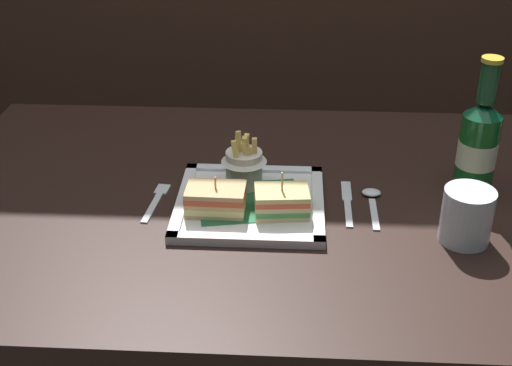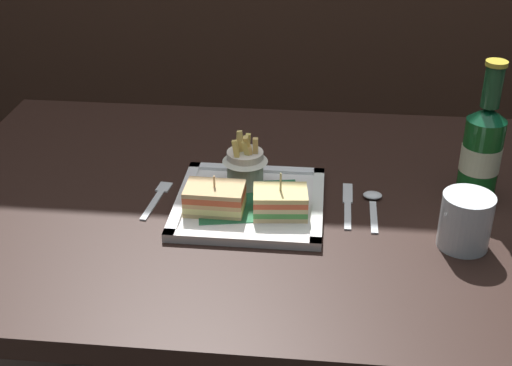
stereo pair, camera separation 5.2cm
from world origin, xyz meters
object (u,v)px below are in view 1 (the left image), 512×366
object	(u,v)px
square_plate	(250,203)
knife	(347,201)
fork	(156,200)
dining_table	(262,249)
sandwich_half_right	(282,202)
spoon	(372,198)
beer_bottle	(478,144)
water_glass	(466,218)
sandwich_half_left	(216,199)
fries_cup	(244,162)

from	to	relation	value
square_plate	knife	size ratio (longest dim) A/B	1.63
fork	square_plate	bearing A→B (deg)	-3.50
dining_table	square_plate	xyz separation A→B (m)	(-0.02, -0.03, 0.12)
dining_table	knife	size ratio (longest dim) A/B	7.73
square_plate	sandwich_half_right	distance (m)	0.07
knife	spoon	distance (m)	0.05
beer_bottle	knife	xyz separation A→B (m)	(-0.23, -0.05, -0.10)
water_glass	spoon	bearing A→B (deg)	139.11
beer_bottle	fork	world-z (taller)	beer_bottle
water_glass	square_plate	bearing A→B (deg)	166.33
sandwich_half_left	water_glass	xyz separation A→B (m)	(0.42, -0.05, 0.01)
square_plate	sandwich_half_left	xyz separation A→B (m)	(-0.06, -0.04, 0.03)
sandwich_half_right	water_glass	world-z (taller)	water_glass
dining_table	beer_bottle	size ratio (longest dim) A/B	4.78
dining_table	spoon	distance (m)	0.24
water_glass	knife	size ratio (longest dim) A/B	0.58
square_plate	water_glass	world-z (taller)	water_glass
beer_bottle	water_glass	bearing A→B (deg)	-105.83
square_plate	sandwich_half_right	size ratio (longest dim) A/B	2.66
dining_table	water_glass	xyz separation A→B (m)	(0.34, -0.12, 0.16)
square_plate	sandwich_half_right	world-z (taller)	sandwich_half_right
sandwich_half_right	knife	xyz separation A→B (m)	(0.12, 0.06, -0.03)
dining_table	fries_cup	distance (m)	0.18
dining_table	water_glass	size ratio (longest dim) A/B	13.34
water_glass	fork	xyz separation A→B (m)	(-0.54, 0.10, -0.04)
dining_table	beer_bottle	bearing A→B (deg)	6.86
fries_cup	water_glass	xyz separation A→B (m)	(0.38, -0.15, -0.02)
dining_table	fries_cup	bearing A→B (deg)	141.57
water_glass	knife	bearing A→B (deg)	148.47
fries_cup	knife	size ratio (longest dim) A/B	0.69
sandwich_half_left	fork	world-z (taller)	sandwich_half_left
dining_table	sandwich_half_right	bearing A→B (deg)	-60.77
fork	fries_cup	bearing A→B (deg)	17.32
fries_cup	spoon	size ratio (longest dim) A/B	0.82
sandwich_half_left	knife	size ratio (longest dim) A/B	0.64
square_plate	beer_bottle	distance (m)	0.43
dining_table	fork	distance (m)	0.23
square_plate	spoon	xyz separation A→B (m)	(0.22, 0.03, -0.00)
dining_table	sandwich_half_left	size ratio (longest dim) A/B	12.00
sandwich_half_left	fries_cup	xyz separation A→B (m)	(0.04, 0.10, 0.03)
spoon	sandwich_half_left	bearing A→B (deg)	-166.25
fork	spoon	size ratio (longest dim) A/B	1.01
square_plate	water_glass	bearing A→B (deg)	-13.67
sandwich_half_right	knife	size ratio (longest dim) A/B	0.61
sandwich_half_right	square_plate	bearing A→B (deg)	148.74
square_plate	water_glass	size ratio (longest dim) A/B	2.82
fork	sandwich_half_right	bearing A→B (deg)	-11.17
square_plate	sandwich_half_left	world-z (taller)	sandwich_half_left
sandwich_half_right	beer_bottle	world-z (taller)	beer_bottle
fries_cup	fork	distance (m)	0.18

